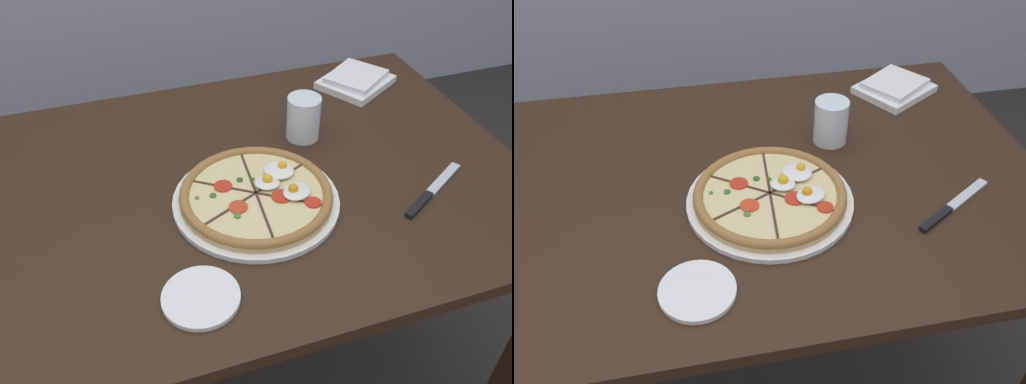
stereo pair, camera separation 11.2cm
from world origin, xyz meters
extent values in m
plane|color=#2D2826|center=(0.00, 0.00, 0.00)|extent=(12.00, 12.00, 0.00)
cube|color=#331E11|center=(0.00, 0.00, 0.75)|extent=(1.51, 0.90, 0.03)
cube|color=#331E11|center=(0.70, 0.40, 0.37)|extent=(0.06, 0.06, 0.73)
cylinder|color=white|center=(0.11, -0.09, 0.77)|extent=(0.36, 0.36, 0.01)
cylinder|color=tan|center=(0.11, -0.09, 0.78)|extent=(0.33, 0.33, 0.01)
cylinder|color=beige|center=(0.11, -0.09, 0.79)|extent=(0.29, 0.29, 0.00)
torus|color=#A36B38|center=(0.11, -0.09, 0.79)|extent=(0.33, 0.33, 0.02)
cube|color=#472D19|center=(0.12, -0.02, 0.79)|extent=(0.02, 0.15, 0.00)
cube|color=#472D19|center=(0.05, -0.05, 0.79)|extent=(0.12, 0.09, 0.00)
cube|color=#472D19|center=(0.04, -0.12, 0.79)|extent=(0.13, 0.07, 0.00)
cube|color=#472D19|center=(0.10, -0.16, 0.79)|extent=(0.02, 0.15, 0.00)
cube|color=#472D19|center=(0.17, -0.13, 0.79)|extent=(0.12, 0.09, 0.00)
cube|color=#472D19|center=(0.18, -0.06, 0.79)|extent=(0.13, 0.07, 0.00)
cylinder|color=red|center=(0.21, -0.16, 0.79)|extent=(0.03, 0.03, 0.00)
cylinder|color=red|center=(0.06, -0.12, 0.79)|extent=(0.04, 0.04, 0.00)
cylinder|color=red|center=(0.05, -0.05, 0.79)|extent=(0.04, 0.04, 0.00)
cylinder|color=red|center=(0.16, -0.12, 0.79)|extent=(0.04, 0.04, 0.00)
ellipsoid|color=white|center=(0.14, -0.08, 0.80)|extent=(0.07, 0.06, 0.01)
sphere|color=#F4AD1E|center=(0.14, -0.07, 0.80)|extent=(0.02, 0.02, 0.02)
ellipsoid|color=white|center=(0.19, -0.12, 0.80)|extent=(0.08, 0.08, 0.01)
sphere|color=orange|center=(0.18, -0.12, 0.80)|extent=(0.02, 0.02, 0.02)
ellipsoid|color=white|center=(0.18, -0.04, 0.80)|extent=(0.09, 0.09, 0.01)
sphere|color=#F4AD1E|center=(0.19, -0.03, 0.80)|extent=(0.02, 0.02, 0.02)
cylinder|color=#2D5B1E|center=(0.09, -0.04, 0.79)|extent=(0.01, 0.01, 0.00)
cylinder|color=#477A2D|center=(0.05, -0.15, 0.79)|extent=(0.01, 0.01, 0.00)
cylinder|color=#477A2D|center=(-0.01, -0.07, 0.79)|extent=(0.01, 0.01, 0.00)
cylinder|color=#386B23|center=(0.02, -0.07, 0.79)|extent=(0.01, 0.01, 0.00)
cylinder|color=#2D5B1E|center=(0.12, -0.05, 0.79)|extent=(0.01, 0.01, 0.00)
cylinder|color=#386B23|center=(0.12, -0.08, 0.79)|extent=(0.01, 0.01, 0.00)
cube|color=white|center=(0.54, 0.30, 0.77)|extent=(0.24, 0.23, 0.02)
cube|color=white|center=(0.54, 0.30, 0.79)|extent=(0.20, 0.20, 0.02)
cube|color=silver|center=(0.53, -0.15, 0.77)|extent=(0.13, 0.09, 0.01)
cube|color=black|center=(0.44, -0.21, 0.77)|extent=(0.09, 0.06, 0.01)
cylinder|color=white|center=(0.30, 0.11, 0.82)|extent=(0.08, 0.08, 0.11)
cylinder|color=silver|center=(0.30, 0.11, 0.80)|extent=(0.07, 0.07, 0.06)
cylinder|color=white|center=(-0.06, -0.31, 0.77)|extent=(0.14, 0.14, 0.01)
camera|label=1|loc=(-0.17, -0.92, 1.53)|focal=38.00mm
camera|label=2|loc=(-0.06, -0.95, 1.53)|focal=38.00mm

